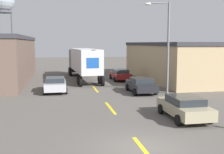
{
  "coord_description": "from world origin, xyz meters",
  "views": [
    {
      "loc": [
        -3.49,
        -11.29,
        4.54
      ],
      "look_at": [
        0.88,
        11.73,
        1.7
      ],
      "focal_mm": 45.0,
      "sensor_mm": 36.0,
      "label": 1
    }
  ],
  "objects_px": {
    "semi_truck": "(83,61)",
    "parked_car_left_far": "(55,84)",
    "parked_car_right_near": "(184,107)",
    "street_lamp": "(166,41)",
    "parked_car_right_far": "(120,74)",
    "water_tower": "(1,1)",
    "parked_car_right_mid": "(141,85)"
  },
  "relations": [
    {
      "from": "semi_truck",
      "to": "parked_car_left_far",
      "type": "relative_size",
      "value": 3.07
    },
    {
      "from": "parked_car_right_near",
      "to": "street_lamp",
      "type": "bearing_deg",
      "value": 76.53
    },
    {
      "from": "semi_truck",
      "to": "parked_car_left_far",
      "type": "height_order",
      "value": "semi_truck"
    },
    {
      "from": "parked_car_right_far",
      "to": "water_tower",
      "type": "height_order",
      "value": "water_tower"
    },
    {
      "from": "parked_car_right_mid",
      "to": "water_tower",
      "type": "height_order",
      "value": "water_tower"
    },
    {
      "from": "parked_car_left_far",
      "to": "water_tower",
      "type": "xyz_separation_m",
      "value": [
        -11.02,
        36.0,
        12.48
      ]
    },
    {
      "from": "parked_car_left_far",
      "to": "parked_car_right_near",
      "type": "xyz_separation_m",
      "value": [
        7.74,
        -10.95,
        0.0
      ]
    },
    {
      "from": "semi_truck",
      "to": "parked_car_left_far",
      "type": "bearing_deg",
      "value": -114.82
    },
    {
      "from": "parked_car_right_far",
      "to": "semi_truck",
      "type": "bearing_deg",
      "value": 159.01
    },
    {
      "from": "parked_car_right_mid",
      "to": "parked_car_right_far",
      "type": "relative_size",
      "value": 1.0
    },
    {
      "from": "parked_car_left_far",
      "to": "parked_car_right_near",
      "type": "distance_m",
      "value": 13.41
    },
    {
      "from": "parked_car_right_near",
      "to": "street_lamp",
      "type": "distance_m",
      "value": 9.42
    },
    {
      "from": "parked_car_right_near",
      "to": "parked_car_right_mid",
      "type": "xyz_separation_m",
      "value": [
        0.0,
        9.06,
        0.0
      ]
    },
    {
      "from": "parked_car_left_far",
      "to": "parked_car_right_far",
      "type": "bearing_deg",
      "value": 41.82
    },
    {
      "from": "parked_car_right_near",
      "to": "parked_car_right_far",
      "type": "height_order",
      "value": "same"
    },
    {
      "from": "semi_truck",
      "to": "parked_car_right_near",
      "type": "xyz_separation_m",
      "value": [
        4.38,
        -19.55,
        -1.62
      ]
    },
    {
      "from": "parked_car_right_mid",
      "to": "street_lamp",
      "type": "distance_m",
      "value": 4.5
    },
    {
      "from": "parked_car_right_mid",
      "to": "street_lamp",
      "type": "height_order",
      "value": "street_lamp"
    },
    {
      "from": "parked_car_left_far",
      "to": "semi_truck",
      "type": "bearing_deg",
      "value": 68.7
    },
    {
      "from": "parked_car_right_near",
      "to": "parked_car_right_far",
      "type": "bearing_deg",
      "value": 90.0
    },
    {
      "from": "street_lamp",
      "to": "parked_car_right_mid",
      "type": "bearing_deg",
      "value": 159.43
    },
    {
      "from": "street_lamp",
      "to": "parked_car_right_far",
      "type": "bearing_deg",
      "value": 101.76
    },
    {
      "from": "parked_car_right_far",
      "to": "water_tower",
      "type": "distance_m",
      "value": 36.79
    },
    {
      "from": "street_lamp",
      "to": "parked_car_left_far",
      "type": "bearing_deg",
      "value": 164.83
    },
    {
      "from": "parked_car_left_far",
      "to": "parked_car_right_far",
      "type": "relative_size",
      "value": 1.0
    },
    {
      "from": "water_tower",
      "to": "street_lamp",
      "type": "relative_size",
      "value": 1.98
    },
    {
      "from": "semi_truck",
      "to": "parked_car_right_far",
      "type": "bearing_deg",
      "value": -24.51
    },
    {
      "from": "street_lamp",
      "to": "parked_car_right_near",
      "type": "bearing_deg",
      "value": -103.47
    },
    {
      "from": "parked_car_left_far",
      "to": "parked_car_right_far",
      "type": "height_order",
      "value": "same"
    },
    {
      "from": "parked_car_left_far",
      "to": "street_lamp",
      "type": "xyz_separation_m",
      "value": [
        9.73,
        -2.64,
        3.96
      ]
    },
    {
      "from": "parked_car_right_near",
      "to": "parked_car_right_far",
      "type": "distance_m",
      "value": 17.87
    },
    {
      "from": "street_lamp",
      "to": "water_tower",
      "type": "bearing_deg",
      "value": 118.24
    }
  ]
}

